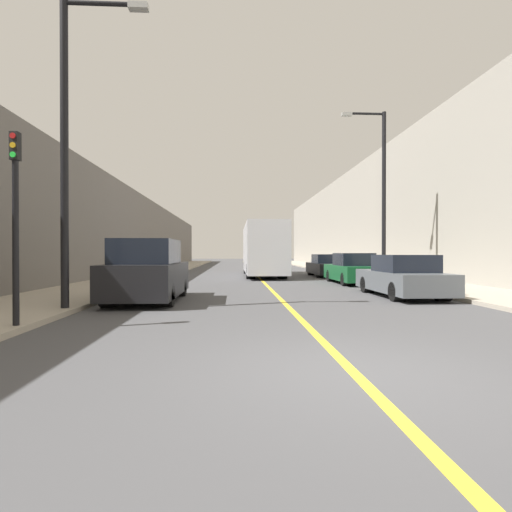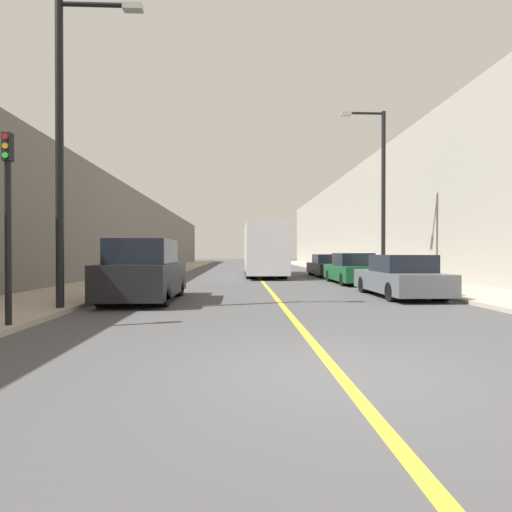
% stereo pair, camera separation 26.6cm
% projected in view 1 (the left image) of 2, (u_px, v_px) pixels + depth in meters
% --- Properties ---
extents(ground_plane, '(200.00, 200.00, 0.00)m').
position_uv_depth(ground_plane, '(355.00, 374.00, 5.08)').
color(ground_plane, '#474749').
extents(sidewalk_left, '(3.52, 72.00, 0.13)m').
position_uv_depth(sidewalk_left, '(168.00, 270.00, 34.64)').
color(sidewalk_left, '#A89E8C').
rests_on(sidewalk_left, ground).
extents(sidewalk_right, '(3.52, 72.00, 0.13)m').
position_uv_depth(sidewalk_right, '(334.00, 269.00, 35.44)').
color(sidewalk_right, '#A89E8C').
rests_on(sidewalk_right, ground).
extents(building_row_left, '(4.00, 72.00, 6.34)m').
position_uv_depth(building_row_left, '(124.00, 234.00, 34.42)').
color(building_row_left, '#66605B').
rests_on(building_row_left, ground).
extents(building_row_right, '(4.00, 72.00, 9.20)m').
position_uv_depth(building_row_right, '(376.00, 219.00, 35.60)').
color(building_row_right, gray).
rests_on(building_row_right, ground).
extents(road_center_line, '(0.16, 72.00, 0.01)m').
position_uv_depth(road_center_line, '(252.00, 270.00, 35.04)').
color(road_center_line, gold).
rests_on(road_center_line, ground).
extents(bus, '(2.41, 10.18, 3.39)m').
position_uv_depth(bus, '(263.00, 249.00, 26.74)').
color(bus, silver).
rests_on(bus, ground).
extents(parked_suv_left, '(2.02, 4.61, 1.96)m').
position_uv_depth(parked_suv_left, '(148.00, 273.00, 12.67)').
color(parked_suv_left, black).
rests_on(parked_suv_left, ground).
extents(car_right_near, '(1.88, 4.61, 1.47)m').
position_uv_depth(car_right_near, '(402.00, 278.00, 14.06)').
color(car_right_near, '#51565B').
rests_on(car_right_near, ground).
extents(car_right_mid, '(1.80, 4.65, 1.53)m').
position_uv_depth(car_right_mid, '(352.00, 270.00, 19.99)').
color(car_right_mid, '#145128').
rests_on(car_right_mid, ground).
extents(car_right_far, '(1.78, 4.71, 1.45)m').
position_uv_depth(car_right_far, '(326.00, 266.00, 26.09)').
color(car_right_far, black).
rests_on(car_right_far, ground).
extents(street_lamp_left, '(2.23, 0.24, 7.91)m').
position_uv_depth(street_lamp_left, '(71.00, 135.00, 10.21)').
color(street_lamp_left, black).
rests_on(street_lamp_left, sidewalk_left).
extents(street_lamp_right, '(2.23, 0.24, 8.40)m').
position_uv_depth(street_lamp_right, '(381.00, 187.00, 19.78)').
color(street_lamp_right, black).
rests_on(street_lamp_right, sidewalk_right).
extents(traffic_light, '(0.16, 0.18, 3.76)m').
position_uv_depth(traffic_light, '(16.00, 220.00, 7.75)').
color(traffic_light, black).
rests_on(traffic_light, sidewalk_left).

